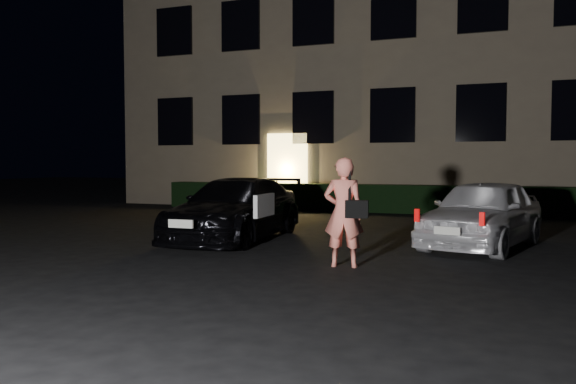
% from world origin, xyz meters
% --- Properties ---
extents(ground, '(80.00, 80.00, 0.00)m').
position_xyz_m(ground, '(0.00, 0.00, 0.00)').
color(ground, black).
rests_on(ground, ground).
extents(building, '(20.00, 8.11, 12.00)m').
position_xyz_m(building, '(-0.00, 14.99, 6.00)').
color(building, '#726451').
rests_on(building, ground).
extents(hedge, '(15.00, 0.70, 0.85)m').
position_xyz_m(hedge, '(0.00, 10.50, 0.42)').
color(hedge, black).
rests_on(hedge, ground).
extents(sedan, '(1.90, 4.31, 1.22)m').
position_xyz_m(sedan, '(-1.82, 3.41, 0.61)').
color(sedan, black).
rests_on(sedan, ground).
extents(hatch, '(2.41, 3.91, 1.24)m').
position_xyz_m(hatch, '(2.83, 4.00, 0.62)').
color(hatch, silver).
rests_on(hatch, ground).
extents(man, '(0.70, 0.47, 1.60)m').
position_xyz_m(man, '(0.96, 1.25, 0.80)').
color(man, '#FF816D').
rests_on(man, ground).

